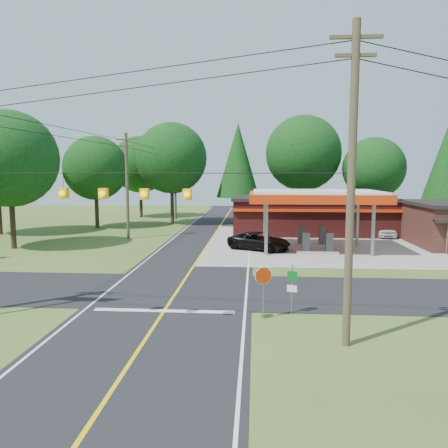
# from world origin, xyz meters

# --- Properties ---
(ground) EXTENTS (120.00, 120.00, 0.00)m
(ground) POSITION_xyz_m (0.00, 0.00, 0.00)
(ground) COLOR #3A591F
(ground) RESTS_ON ground
(main_highway) EXTENTS (8.00, 120.00, 0.02)m
(main_highway) POSITION_xyz_m (0.00, 0.00, 0.01)
(main_highway) COLOR black
(main_highway) RESTS_ON ground
(cross_road) EXTENTS (70.00, 7.00, 0.02)m
(cross_road) POSITION_xyz_m (0.00, 0.00, 0.01)
(cross_road) COLOR black
(cross_road) RESTS_ON ground
(lane_center_yellow) EXTENTS (0.15, 110.00, 0.00)m
(lane_center_yellow) POSITION_xyz_m (0.00, 0.00, 0.03)
(lane_center_yellow) COLOR yellow
(lane_center_yellow) RESTS_ON main_highway
(gas_canopy) EXTENTS (10.60, 7.40, 4.88)m
(gas_canopy) POSITION_xyz_m (9.00, 13.00, 4.27)
(gas_canopy) COLOR gray
(gas_canopy) RESTS_ON ground
(convenience_store) EXTENTS (16.40, 7.55, 3.80)m
(convenience_store) POSITION_xyz_m (10.00, 22.98, 1.92)
(convenience_store) COLOR maroon
(convenience_store) RESTS_ON ground
(utility_pole_near_right) EXTENTS (1.80, 0.30, 11.50)m
(utility_pole_near_right) POSITION_xyz_m (7.50, -7.00, 5.96)
(utility_pole_near_right) COLOR #473828
(utility_pole_near_right) RESTS_ON ground
(utility_pole_far_left) EXTENTS (1.80, 0.30, 10.00)m
(utility_pole_far_left) POSITION_xyz_m (-8.00, 18.00, 5.20)
(utility_pole_far_left) COLOR #473828
(utility_pole_far_left) RESTS_ON ground
(utility_pole_north) EXTENTS (0.30, 0.30, 9.50)m
(utility_pole_north) POSITION_xyz_m (-6.50, 35.00, 4.75)
(utility_pole_north) COLOR #473828
(utility_pole_north) RESTS_ON ground
(overhead_beacons) EXTENTS (17.04, 2.04, 1.03)m
(overhead_beacons) POSITION_xyz_m (-1.00, -6.00, 6.21)
(overhead_beacons) COLOR black
(overhead_beacons) RESTS_ON ground
(treeline_backdrop) EXTENTS (70.27, 51.59, 13.30)m
(treeline_backdrop) POSITION_xyz_m (0.82, 24.01, 7.49)
(treeline_backdrop) COLOR #332316
(treeline_backdrop) RESTS_ON ground
(suv_car) EXTENTS (6.97, 6.97, 1.44)m
(suv_car) POSITION_xyz_m (4.50, 12.70, 0.72)
(suv_car) COLOR black
(suv_car) RESTS_ON ground
(sedan_car) EXTENTS (4.96, 4.96, 1.48)m
(sedan_car) POSITION_xyz_m (17.00, 21.00, 0.74)
(sedan_car) COLOR white
(sedan_car) RESTS_ON ground
(octagonal_stop_sign) EXTENTS (0.78, 0.32, 2.34)m
(octagonal_stop_sign) POSITION_xyz_m (4.50, -4.35, 1.74)
(octagonal_stop_sign) COLOR gray
(octagonal_stop_sign) RESTS_ON ground
(route_sign_post) EXTENTS (0.44, 0.19, 2.24)m
(route_sign_post) POSITION_xyz_m (5.80, -3.52, 1.34)
(route_sign_post) COLOR gray
(route_sign_post) RESTS_ON ground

